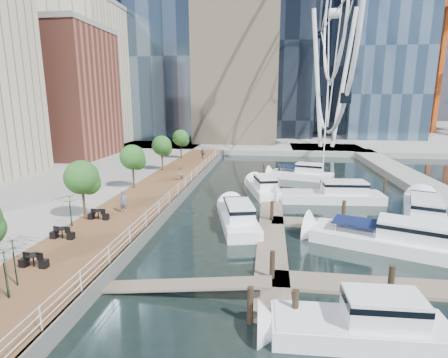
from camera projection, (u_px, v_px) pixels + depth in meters
ground at (224, 262)px, 22.02m from camera, size 520.00×520.00×0.00m
boardwalk at (159, 191)px, 37.58m from camera, size 6.00×60.00×1.00m
seawall at (186, 192)px, 37.20m from camera, size 0.25×60.00×1.00m
land_far at (262, 130)px, 120.65m from camera, size 200.00×114.00×1.00m
breakwater at (426, 188)px, 38.73m from camera, size 4.00×60.00×1.00m
pier at (326, 149)px, 70.47m from camera, size 14.00×12.00×1.00m
railing at (185, 183)px, 36.99m from camera, size 0.10×60.00×1.05m
floating_docks at (329, 212)px, 30.56m from camera, size 16.00×34.00×2.60m
midrise_condos at (14, 76)px, 49.36m from camera, size 19.00×67.00×28.00m
ferris_wheel at (335, 14)px, 64.98m from camera, size 5.80×45.60×47.80m
street_trees at (132, 157)px, 36.10m from camera, size 2.60×42.60×4.60m
cafe_tables at (49, 246)px, 21.11m from camera, size 2.50×13.70×0.74m
yacht_foreground at (391, 248)px, 24.08m from camera, size 11.99×7.12×2.15m
pedestrian_near at (123, 202)px, 28.49m from camera, size 0.70×0.49×1.82m
pedestrian_mid at (180, 174)px, 40.21m from camera, size 0.87×0.96×1.62m
pedestrian_far at (203, 153)px, 55.49m from camera, size 1.07×0.90×1.71m
moored_yachts at (327, 206)px, 33.88m from camera, size 21.52×35.61×11.50m
cafe_seating at (35, 244)px, 19.28m from camera, size 5.71×12.67×2.49m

